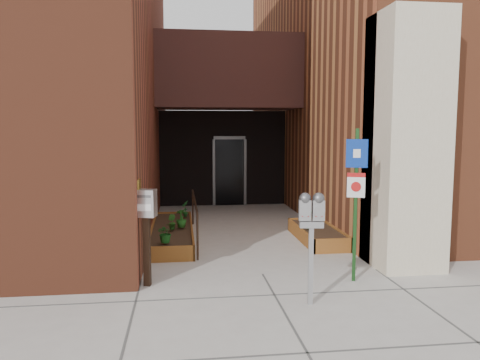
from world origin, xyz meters
name	(u,v)px	position (x,y,z in m)	size (l,w,h in m)	color
ground	(263,274)	(0.00, 0.00, 0.00)	(80.00, 80.00, 0.00)	#9E9991
architecture	(218,44)	(-0.18, 6.89, 4.98)	(20.00, 14.60, 10.00)	brown
planter_left	(172,234)	(-1.55, 2.70, 0.13)	(0.90, 3.60, 0.30)	brown
planter_right	(317,235)	(1.60, 2.20, 0.13)	(0.80, 2.20, 0.30)	brown
handrail	(195,206)	(-1.05, 2.65, 0.75)	(0.04, 3.34, 0.90)	black
parking_meter	(311,218)	(0.43, -1.40, 1.21)	(0.36, 0.19, 1.57)	#99999B
sign_post	(356,188)	(1.39, -0.52, 1.50)	(0.32, 0.13, 2.44)	#143714
payment_dropbox	(146,217)	(-1.88, -0.33, 1.09)	(0.34, 0.29, 1.51)	black
shrub_left_a	(166,233)	(-1.64, 1.21, 0.49)	(0.33, 0.33, 0.37)	#164E17
shrub_left_b	(172,222)	(-1.55, 2.36, 0.46)	(0.18, 0.18, 0.32)	#205418
shrub_left_c	(181,218)	(-1.34, 2.55, 0.50)	(0.22, 0.22, 0.40)	#1E5819
shrub_left_d	(185,209)	(-1.25, 3.77, 0.50)	(0.21, 0.21, 0.39)	#17511C
shrub_right_a	(308,220)	(1.37, 2.11, 0.47)	(0.19, 0.19, 0.35)	#21631C
shrub_right_b	(309,216)	(1.55, 2.67, 0.46)	(0.17, 0.17, 0.33)	#205B1A
shrub_right_c	(317,213)	(1.85, 3.10, 0.45)	(0.28, 0.28, 0.31)	#185719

